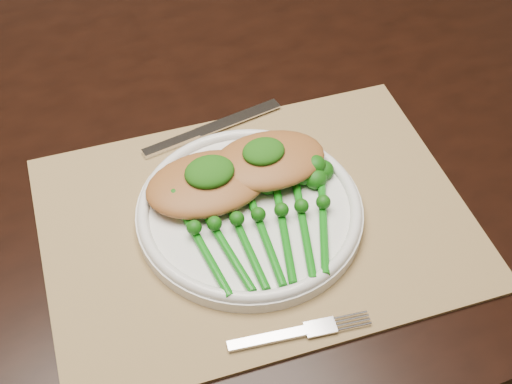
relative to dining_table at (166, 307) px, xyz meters
name	(u,v)px	position (x,y,z in m)	size (l,w,h in m)	color
dining_table	(166,307)	(0.00, 0.00, 0.00)	(1.61, 0.91, 0.75)	black
placemat	(256,221)	(0.09, -0.17, 0.38)	(0.48, 0.35, 0.00)	#977A4D
dinner_plate	(250,211)	(0.08, -0.17, 0.39)	(0.26, 0.26, 0.02)	white
knife	(200,133)	(0.08, -0.01, 0.38)	(0.19, 0.04, 0.01)	silver
fork	(309,330)	(0.08, -0.33, 0.38)	(0.15, 0.04, 0.00)	silver
chicken_fillet_left	(207,183)	(0.05, -0.12, 0.41)	(0.14, 0.10, 0.03)	#A66630
chicken_fillet_right	(269,160)	(0.13, -0.12, 0.41)	(0.14, 0.09, 0.03)	#A66630
pesto_dollop_left	(209,172)	(0.05, -0.12, 0.42)	(0.06, 0.05, 0.02)	#104109
pesto_dollop_right	(264,151)	(0.12, -0.12, 0.43)	(0.05, 0.04, 0.02)	#104109
broccolini_bundle	(264,234)	(0.08, -0.21, 0.40)	(0.18, 0.20, 0.04)	#0D680E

